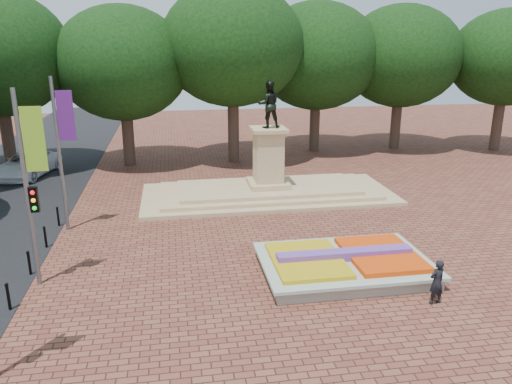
{
  "coord_description": "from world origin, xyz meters",
  "views": [
    {
      "loc": [
        -5.18,
        -18.44,
        8.49
      ],
      "look_at": [
        -1.74,
        1.81,
        2.2
      ],
      "focal_mm": 35.0,
      "sensor_mm": 36.0,
      "label": 1
    }
  ],
  "objects_px": {
    "pedestrian": "(437,282)",
    "monument": "(268,181)",
    "flower_bed": "(345,263)",
    "van": "(27,165)"
  },
  "relations": [
    {
      "from": "flower_bed",
      "to": "pedestrian",
      "type": "xyz_separation_m",
      "value": [
        2.21,
        -2.71,
        0.41
      ]
    },
    {
      "from": "flower_bed",
      "to": "monument",
      "type": "height_order",
      "value": "monument"
    },
    {
      "from": "van",
      "to": "flower_bed",
      "type": "bearing_deg",
      "value": -33.51
    },
    {
      "from": "van",
      "to": "monument",
      "type": "bearing_deg",
      "value": -11.6
    },
    {
      "from": "pedestrian",
      "to": "monument",
      "type": "bearing_deg",
      "value": -89.91
    },
    {
      "from": "monument",
      "to": "pedestrian",
      "type": "xyz_separation_m",
      "value": [
        3.24,
        -12.71,
        -0.1
      ]
    },
    {
      "from": "flower_bed",
      "to": "pedestrian",
      "type": "distance_m",
      "value": 3.52
    },
    {
      "from": "monument",
      "to": "van",
      "type": "xyz_separation_m",
      "value": [
        -14.55,
        6.93,
        -0.13
      ]
    },
    {
      "from": "monument",
      "to": "pedestrian",
      "type": "relative_size",
      "value": 8.9
    },
    {
      "from": "flower_bed",
      "to": "pedestrian",
      "type": "relative_size",
      "value": 4.01
    }
  ]
}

